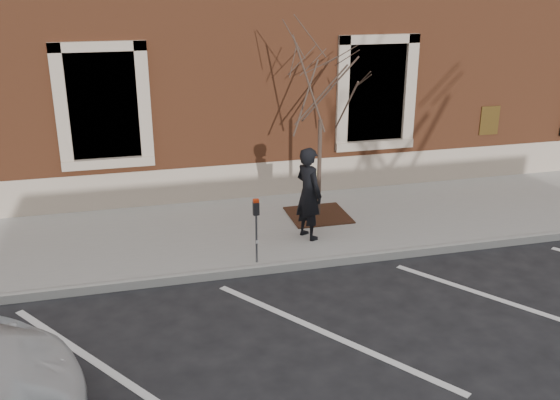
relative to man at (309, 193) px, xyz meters
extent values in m
plane|color=#28282B|center=(-0.65, -0.97, -1.05)|extent=(120.00, 120.00, 0.00)
cube|color=#A19E98|center=(-0.65, 0.78, -0.97)|extent=(40.00, 3.50, 0.15)
cube|color=#9E9E99|center=(-0.65, -1.02, -0.97)|extent=(40.00, 0.12, 0.15)
cube|color=brown|center=(-0.65, 6.78, 2.95)|extent=(40.00, 8.50, 8.00)
cube|color=tan|center=(-0.65, 2.56, -0.50)|extent=(40.00, 0.06, 0.80)
cube|color=black|center=(-3.65, 2.68, 1.35)|extent=(1.40, 0.30, 2.20)
cube|color=tan|center=(-3.65, 2.51, 0.15)|extent=(1.90, 0.20, 0.20)
cube|color=black|center=(2.35, 2.68, 1.35)|extent=(1.40, 0.30, 2.20)
cube|color=tan|center=(2.35, 2.51, 0.15)|extent=(1.90, 0.20, 0.20)
imported|color=black|center=(0.00, 0.00, 0.00)|extent=(0.64, 0.77, 1.79)
cylinder|color=#595B60|center=(-1.20, -0.85, -0.45)|extent=(0.04, 0.04, 0.90)
cube|color=black|center=(-1.20, -0.85, 0.12)|extent=(0.11, 0.08, 0.23)
cube|color=red|center=(-1.20, -0.85, 0.26)|extent=(0.10, 0.08, 0.05)
cube|color=white|center=(-1.20, -0.89, -0.49)|extent=(0.04, 0.00, 0.06)
cube|color=#3A1812|center=(0.54, 1.03, -0.88)|extent=(1.22, 1.22, 0.03)
cylinder|color=#45332A|center=(0.54, 1.03, 0.14)|extent=(0.08, 0.08, 2.07)
camera|label=1|loc=(-3.28, -10.64, 3.91)|focal=40.00mm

